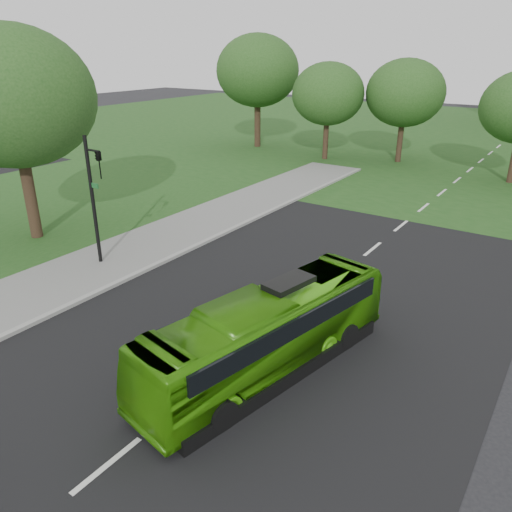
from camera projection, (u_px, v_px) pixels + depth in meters
The scene contains 8 objects.
ground at pixel (254, 346), 16.04m from camera, with size 160.00×160.00×0.00m, color black.
street_surfaces at pixel (439, 189), 33.60m from camera, with size 120.00×120.00×0.15m.
tree_park_a at pixel (328, 94), 40.73m from camera, with size 5.90×5.90×7.84m.
tree_park_b at pixel (405, 93), 39.60m from camera, with size 6.20×6.20×8.13m.
tree_park_f at pixel (258, 71), 45.44m from camera, with size 7.56×7.56×10.09m.
tree_side_near at pixel (12, 97), 22.65m from camera, with size 7.49×7.49×9.96m.
bus at pixel (268, 333), 14.46m from camera, with size 2.06×8.80×2.45m, color #3A8D0D.
traffic_light at pixel (94, 192), 20.69m from camera, with size 0.90×0.26×5.62m.
Camera 1 is at (7.70, -11.29, 8.88)m, focal length 35.00 mm.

